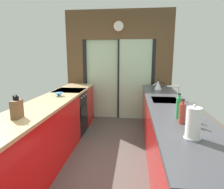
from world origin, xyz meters
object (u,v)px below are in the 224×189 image
at_px(mixing_bowl_far, 59,94).
at_px(paper_towel_roll, 193,123).
at_px(soap_bottle_far, 179,108).
at_px(oven_range, 70,112).
at_px(soap_bottle_near, 182,113).
at_px(kettle, 158,85).
at_px(knife_block, 17,109).

height_order(mixing_bowl_far, paper_towel_roll, paper_towel_roll).
xyz_separation_m(mixing_bowl_far, soap_bottle_far, (1.78, -1.03, 0.09)).
distance_m(oven_range, soap_bottle_near, 2.61).
bearing_deg(soap_bottle_near, mixing_bowl_far, 146.08).
bearing_deg(mixing_bowl_far, oven_range, 91.73).
relative_size(oven_range, soap_bottle_near, 3.58).
xyz_separation_m(kettle, soap_bottle_far, (-0.00, -1.92, 0.03)).
height_order(mixing_bowl_far, soap_bottle_near, soap_bottle_near).
relative_size(soap_bottle_near, soap_bottle_far, 0.91).
relative_size(oven_range, knife_block, 3.41).
relative_size(kettle, soap_bottle_far, 0.84).
xyz_separation_m(soap_bottle_near, soap_bottle_far, (-0.00, 0.17, 0.01)).
bearing_deg(knife_block, soap_bottle_far, 6.39).
xyz_separation_m(soap_bottle_near, paper_towel_roll, (-0.00, -0.38, 0.02)).
bearing_deg(paper_towel_roll, knife_block, 168.85).
bearing_deg(oven_range, soap_bottle_far, -42.33).
distance_m(kettle, paper_towel_roll, 2.47).
xyz_separation_m(mixing_bowl_far, paper_towel_roll, (1.78, -1.58, 0.10)).
relative_size(knife_block, soap_bottle_near, 1.05).
height_order(knife_block, soap_bottle_far, soap_bottle_far).
xyz_separation_m(oven_range, soap_bottle_near, (1.80, -1.81, 0.57)).
xyz_separation_m(knife_block, kettle, (1.78, 2.12, -0.01)).
bearing_deg(oven_range, paper_towel_roll, -50.59).
distance_m(soap_bottle_near, paper_towel_roll, 0.38).
bearing_deg(paper_towel_roll, mixing_bowl_far, 138.47).
bearing_deg(knife_block, kettle, 49.94).
height_order(soap_bottle_near, soap_bottle_far, soap_bottle_far).
bearing_deg(soap_bottle_far, paper_towel_roll, -90.00).
bearing_deg(paper_towel_roll, soap_bottle_far, 90.00).
bearing_deg(soap_bottle_far, kettle, 89.93).
bearing_deg(oven_range, soap_bottle_near, -45.16).
height_order(soap_bottle_far, paper_towel_roll, paper_towel_roll).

